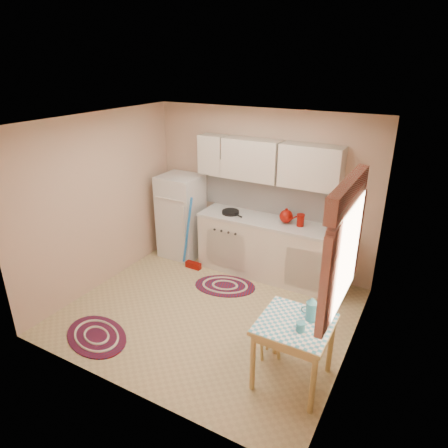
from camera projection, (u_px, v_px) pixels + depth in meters
The scene contains 14 objects.
room_shell at pixel (229, 196), 4.89m from camera, with size 3.64×3.60×2.52m.
fridge at pixel (181, 216), 6.70m from camera, with size 0.65×0.60×1.40m, color silver.
broom at pixel (192, 234), 6.25m from camera, with size 0.28×0.12×1.20m, color blue, non-canonical shape.
base_cabinets at pixel (270, 249), 6.12m from camera, with size 2.25×0.60×0.88m, color beige.
countertop at pixel (272, 222), 5.94m from camera, with size 2.27×0.62×0.04m, color #BAB7B1.
frying_pan at pixel (230, 212), 6.19m from camera, with size 0.27×0.27×0.05m, color black.
red_kettle at pixel (286, 216), 5.80m from camera, with size 0.22×0.20×0.22m, color #7B0B04, non-canonical shape.
red_canister at pixel (300, 221), 5.71m from camera, with size 0.10×0.10×0.16m, color #7B0B04.
table at pixel (293, 352), 4.10m from camera, with size 0.72×0.72×0.72m, color #E0BD70.
stool at pixel (270, 341), 4.49m from camera, with size 0.30×0.30×0.42m, color #7B0B04.
coffee_pot at pixel (312, 309), 3.95m from camera, with size 0.14×0.12×0.28m, color teal, non-canonical shape.
mug at pixel (300, 327), 3.83m from camera, with size 0.09×0.09×0.10m, color teal.
rug_center at pixel (225, 286), 5.96m from camera, with size 0.91×0.61×0.02m, color maroon, non-canonical shape.
rug_left at pixel (97, 336), 4.88m from camera, with size 0.95×0.63×0.02m, color maroon, non-canonical shape.
Camera 1 is at (2.35, -3.86, 3.15)m, focal length 32.00 mm.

